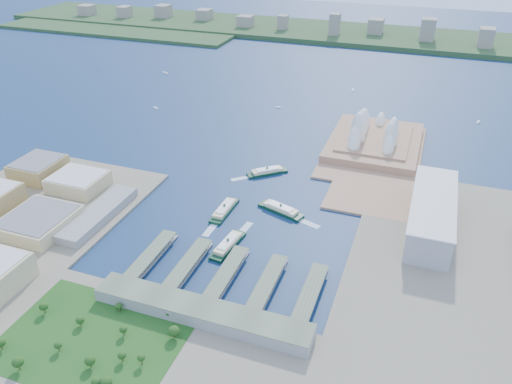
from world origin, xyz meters
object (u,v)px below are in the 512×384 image
at_px(toaster_building, 432,214).
at_px(ferry_d, 281,208).
at_px(ferry_c, 228,243).
at_px(opera_house, 377,127).
at_px(ferry_b, 267,170).
at_px(ferry_a, 224,208).

height_order(toaster_building, ferry_d, toaster_building).
bearing_deg(ferry_c, toaster_building, -145.18).
xyz_separation_m(ferry_c, ferry_d, (31.84, 86.00, 0.08)).
height_order(opera_house, toaster_building, opera_house).
xyz_separation_m(ferry_b, ferry_d, (46.08, -85.54, 0.23)).
relative_size(ferry_b, ferry_d, 0.96).
xyz_separation_m(ferry_a, ferry_c, (30.80, -62.93, -0.06)).
xyz_separation_m(opera_house, ferry_c, (-109.45, -308.08, -26.59)).
xyz_separation_m(toaster_building, ferry_a, (-230.25, -45.15, -15.03)).
distance_m(toaster_building, ferry_b, 223.44).
bearing_deg(ferry_c, ferry_a, -57.56).
xyz_separation_m(toaster_building, ferry_d, (-167.62, -22.08, -15.02)).
bearing_deg(toaster_building, ferry_b, 163.46).
distance_m(ferry_c, ferry_d, 91.71).
relative_size(ferry_a, ferry_c, 1.01).
distance_m(ferry_a, ferry_d, 66.75).
height_order(ferry_a, ferry_c, ferry_a).
height_order(ferry_a, ferry_d, ferry_d).
xyz_separation_m(opera_house, ferry_a, (-140.25, -245.15, -26.53)).
distance_m(ferry_b, ferry_d, 97.16).
bearing_deg(ferry_d, ferry_a, 128.73).
bearing_deg(toaster_building, ferry_c, -151.55).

